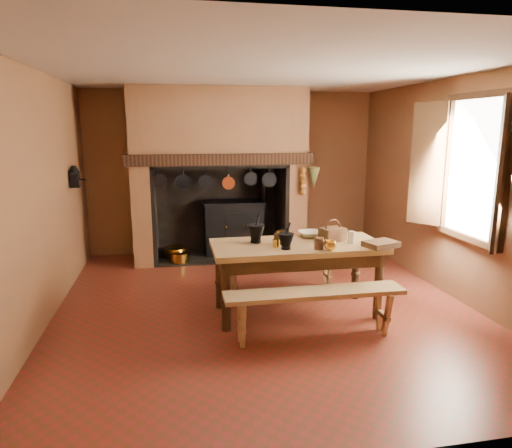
{
  "coord_description": "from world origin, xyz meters",
  "views": [
    {
      "loc": [
        -1.07,
        -5.25,
        2.17
      ],
      "look_at": [
        -0.04,
        0.3,
        0.98
      ],
      "focal_mm": 32.0,
      "sensor_mm": 36.0,
      "label": 1
    }
  ],
  "objects": [
    {
      "name": "wall_right",
      "position": [
        2.5,
        0.0,
        1.4
      ],
      "size": [
        0.02,
        5.5,
        2.8
      ],
      "primitive_type": "cube",
      "color": "brown",
      "rests_on": "floor"
    },
    {
      "name": "wooden_tray",
      "position": [
        1.22,
        -0.61,
        0.89
      ],
      "size": [
        0.43,
        0.36,
        0.06
      ],
      "primitive_type": "cube",
      "rotation": [
        0.0,
        0.0,
        0.32
      ],
      "color": "#372011",
      "rests_on": "work_table"
    },
    {
      "name": "mortar_small",
      "position": [
        0.14,
        -0.52,
        0.96
      ],
      "size": [
        0.18,
        0.18,
        0.3
      ],
      "rotation": [
        0.0,
        0.0,
        0.17
      ],
      "color": "black",
      "rests_on": "work_table"
    },
    {
      "name": "iron_range",
      "position": [
        -0.04,
        2.45,
        0.48
      ],
      "size": [
        1.12,
        0.55,
        1.6
      ],
      "color": "black",
      "rests_on": "floor"
    },
    {
      "name": "floor",
      "position": [
        0.0,
        0.0,
        0.0
      ],
      "size": [
        5.5,
        5.5,
        0.0
      ],
      "primitive_type": "plane",
      "color": "maroon",
      "rests_on": "ground"
    },
    {
      "name": "onion_string",
      "position": [
        1.0,
        1.79,
        1.33
      ],
      "size": [
        0.12,
        0.1,
        0.46
      ],
      "primitive_type": null,
      "color": "#A3661E",
      "rests_on": "chimney_breast"
    },
    {
      "name": "chimney_breast",
      "position": [
        -0.3,
        2.31,
        1.81
      ],
      "size": [
        2.95,
        0.96,
        2.8
      ],
      "color": "brown",
      "rests_on": "floor"
    },
    {
      "name": "bench_back",
      "position": [
        0.34,
        0.47,
        0.34
      ],
      "size": [
        1.6,
        0.28,
        0.45
      ],
      "color": "tan",
      "rests_on": "floor"
    },
    {
      "name": "glass_jar",
      "position": [
        0.95,
        -0.41,
        0.93
      ],
      "size": [
        0.08,
        0.08,
        0.14
      ],
      "primitive_type": "cylinder",
      "rotation": [
        0.0,
        0.0,
        0.02
      ],
      "color": "beige",
      "rests_on": "work_table"
    },
    {
      "name": "brass_mug_a",
      "position": [
        0.06,
        -0.41,
        0.9
      ],
      "size": [
        0.1,
        0.1,
        0.09
      ],
      "primitive_type": "cylinder",
      "rotation": [
        0.0,
        0.0,
        0.24
      ],
      "color": "gold",
      "rests_on": "work_table"
    },
    {
      "name": "ceiling",
      "position": [
        0.0,
        0.0,
        2.8
      ],
      "size": [
        5.5,
        5.5,
        0.0
      ],
      "primitive_type": "plane",
      "rotation": [
        3.14,
        0.0,
        0.0
      ],
      "color": "silver",
      "rests_on": "back_wall"
    },
    {
      "name": "window",
      "position": [
        2.35,
        -0.4,
        1.7
      ],
      "size": [
        0.39,
        1.75,
        1.76
      ],
      "color": "white",
      "rests_on": "wall_right"
    },
    {
      "name": "wall_left",
      "position": [
        -2.5,
        0.0,
        1.4
      ],
      "size": [
        0.02,
        5.5,
        2.8
      ],
      "primitive_type": "cube",
      "color": "brown",
      "rests_on": "floor"
    },
    {
      "name": "wall_coffee_mill",
      "position": [
        -2.42,
        1.55,
        1.52
      ],
      "size": [
        0.23,
        0.16,
        0.31
      ],
      "color": "black",
      "rests_on": "wall_left"
    },
    {
      "name": "brass_mug_b",
      "position": [
        0.74,
        -0.1,
        0.9
      ],
      "size": [
        0.09,
        0.09,
        0.08
      ],
      "primitive_type": "cylinder",
      "rotation": [
        0.0,
        0.0,
        -0.33
      ],
      "color": "gold",
      "rests_on": "work_table"
    },
    {
      "name": "wicker_basket",
      "position": [
        0.78,
        -0.25,
        0.94
      ],
      "size": [
        0.33,
        0.28,
        0.27
      ],
      "rotation": [
        0.0,
        0.0,
        0.33
      ],
      "color": "#4C2616",
      "rests_on": "work_table"
    },
    {
      "name": "hanging_pans",
      "position": [
        -0.34,
        1.81,
        1.36
      ],
      "size": [
        1.92,
        0.29,
        0.27
      ],
      "color": "black",
      "rests_on": "chimney_breast"
    },
    {
      "name": "back_wall",
      "position": [
        0.0,
        2.75,
        1.4
      ],
      "size": [
        5.0,
        0.02,
        2.8
      ],
      "primitive_type": "cube",
      "color": "brown",
      "rests_on": "floor"
    },
    {
      "name": "hearth_pans",
      "position": [
        -1.05,
        2.22,
        0.09
      ],
      "size": [
        0.51,
        0.62,
        0.2
      ],
      "color": "gold",
      "rests_on": "floor"
    },
    {
      "name": "work_table",
      "position": [
        0.34,
        -0.3,
        0.72
      ],
      "size": [
        1.98,
        0.88,
        0.86
      ],
      "color": "tan",
      "rests_on": "floor"
    },
    {
      "name": "stoneware_crock",
      "position": [
        0.5,
        -0.59,
        0.92
      ],
      "size": [
        0.13,
        0.13,
        0.13
      ],
      "primitive_type": "cylinder",
      "rotation": [
        0.0,
        0.0,
        0.21
      ],
      "color": "#53321E",
      "rests_on": "work_table"
    },
    {
      "name": "bench_front",
      "position": [
        0.34,
        -0.99,
        0.4
      ],
      "size": [
        1.89,
        0.33,
        0.53
      ],
      "color": "tan",
      "rests_on": "floor"
    },
    {
      "name": "wall_front",
      "position": [
        0.0,
        -2.75,
        1.4
      ],
      "size": [
        5.0,
        0.02,
        2.8
      ],
      "primitive_type": "cube",
      "color": "brown",
      "rests_on": "floor"
    },
    {
      "name": "coffee_grinder",
      "position": [
        0.13,
        -0.28,
        0.93
      ],
      "size": [
        0.18,
        0.16,
        0.19
      ],
      "rotation": [
        0.0,
        0.0,
        -0.42
      ],
      "color": "#372011",
      "rests_on": "work_table"
    },
    {
      "name": "mortar_large",
      "position": [
        -0.13,
        -0.16,
        0.97
      ],
      "size": [
        0.21,
        0.21,
        0.36
      ],
      "rotation": [
        0.0,
        0.0,
        0.36
      ],
      "color": "black",
      "rests_on": "work_table"
    },
    {
      "name": "mixing_bowl",
      "position": [
        0.58,
        -0.0,
        0.89
      ],
      "size": [
        0.29,
        0.29,
        0.07
      ],
      "primitive_type": "imported",
      "rotation": [
        0.0,
        0.0,
        0.03
      ],
      "color": "beige",
      "rests_on": "work_table"
    },
    {
      "name": "brass_cup",
      "position": [
        0.61,
        -0.65,
        0.91
      ],
      "size": [
        0.17,
        0.17,
        0.11
      ],
      "primitive_type": "imported",
      "rotation": [
        0.0,
        0.0,
        0.28
      ],
      "color": "gold",
      "rests_on": "work_table"
    },
    {
      "name": "herb_bunch",
      "position": [
        1.18,
        1.79,
        1.38
      ],
      "size": [
        0.2,
        0.2,
        0.35
      ],
      "primitive_type": "cone",
      "rotation": [
        3.14,
        0.0,
        0.0
      ],
      "color": "brown",
      "rests_on": "chimney_breast"
    }
  ]
}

